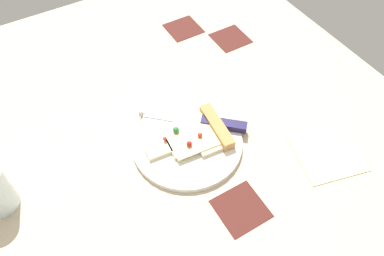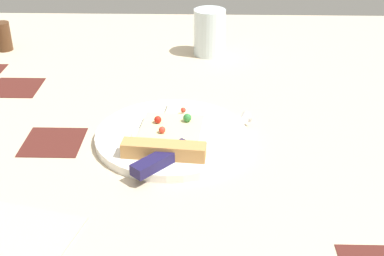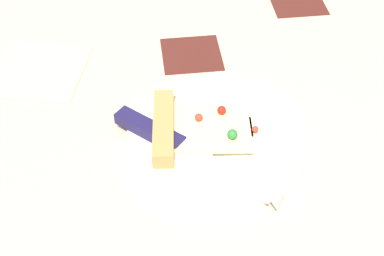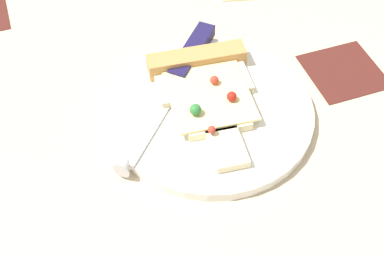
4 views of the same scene
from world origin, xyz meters
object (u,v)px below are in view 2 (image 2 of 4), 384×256
knife (185,147)px  drinking_glass (209,32)px  plate (172,136)px  pizza_slice (169,136)px  napkin (12,242)px  pepper_shaker (3,36)px

knife → drinking_glass: bearing=127.4°
plate → pizza_slice: size_ratio=1.31×
pizza_slice → drinking_glass: 40.67cm
napkin → knife: bearing=44.3°
drinking_glass → pepper_shaker: (-45.57, 1.25, -1.77)cm
knife → pizza_slice: bearing=174.6°
pepper_shaker → drinking_glass: bearing=-1.6°
pizza_slice → pepper_shaker: 57.15cm
plate → napkin: bearing=-125.0°
pepper_shaker → pizza_slice: bearing=-46.4°
drinking_glass → pepper_shaker: size_ratio=1.56×
napkin → pizza_slice: bearing=52.3°
drinking_glass → pepper_shaker: drinking_glass is taller
plate → pepper_shaker: pepper_shaker is taller
pepper_shaker → knife: bearing=-46.4°
plate → knife: bearing=-66.8°
pizza_slice → knife: bearing=-42.0°
drinking_glass → napkin: (-22.85, -61.73, -4.72)cm
plate → drinking_glass: size_ratio=2.40×
pizza_slice → drinking_glass: (6.14, 40.11, 2.84)cm
pizza_slice → drinking_glass: size_ratio=1.84×
drinking_glass → napkin: bearing=-110.3°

